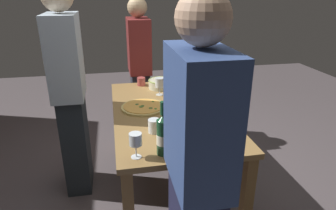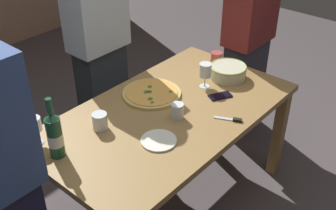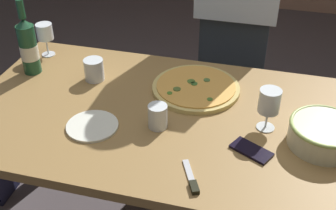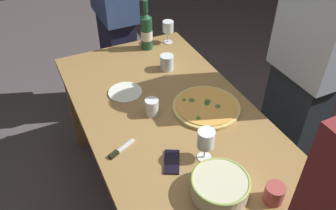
{
  "view_description": "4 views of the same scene",
  "coord_description": "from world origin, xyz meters",
  "px_view_note": "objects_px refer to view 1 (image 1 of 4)",
  "views": [
    {
      "loc": [
        -2.22,
        0.43,
        1.7
      ],
      "look_at": [
        0.0,
        0.0,
        0.79
      ],
      "focal_mm": 31.49,
      "sensor_mm": 36.0,
      "label": 1
    },
    {
      "loc": [
        -1.55,
        -1.34,
        2.13
      ],
      "look_at": [
        0.0,
        0.0,
        0.79
      ],
      "focal_mm": 44.37,
      "sensor_mm": 36.0,
      "label": 2
    },
    {
      "loc": [
        0.35,
        -1.33,
        1.74
      ],
      "look_at": [
        0.0,
        0.0,
        0.79
      ],
      "focal_mm": 46.24,
      "sensor_mm": 36.0,
      "label": 3
    },
    {
      "loc": [
        1.29,
        -0.62,
        1.96
      ],
      "look_at": [
        0.0,
        0.0,
        0.79
      ],
      "focal_mm": 37.03,
      "sensor_mm": 36.0,
      "label": 4
    }
  ],
  "objects_px": {
    "cup_amber": "(141,81)",
    "cup_ceramic": "(154,126)",
    "serving_bowl": "(161,83)",
    "pizza": "(143,107)",
    "cup_spare": "(179,105)",
    "side_plate": "(194,120)",
    "wine_glass_near_pizza": "(136,141)",
    "dining_table": "(168,120)",
    "person_guest_right": "(197,175)",
    "person_host": "(70,92)",
    "wine_bottle": "(163,135)",
    "wine_glass_by_bottle": "(159,83)",
    "cell_phone": "(176,95)",
    "pizza_knife": "(201,99)",
    "person_guest_left": "(140,70)"
  },
  "relations": [
    {
      "from": "cup_ceramic",
      "to": "cup_spare",
      "type": "height_order",
      "value": "cup_ceramic"
    },
    {
      "from": "cell_phone",
      "to": "wine_glass_by_bottle",
      "type": "bearing_deg",
      "value": 13.58
    },
    {
      "from": "cell_phone",
      "to": "person_guest_right",
      "type": "bearing_deg",
      "value": 108.86
    },
    {
      "from": "wine_bottle",
      "to": "pizza_knife",
      "type": "distance_m",
      "value": 0.99
    },
    {
      "from": "cell_phone",
      "to": "pizza_knife",
      "type": "bearing_deg",
      "value": 167.14
    },
    {
      "from": "cup_spare",
      "to": "side_plate",
      "type": "distance_m",
      "value": 0.25
    },
    {
      "from": "person_host",
      "to": "cup_spare",
      "type": "bearing_deg",
      "value": 0.06
    },
    {
      "from": "pizza_knife",
      "to": "wine_glass_by_bottle",
      "type": "bearing_deg",
      "value": 59.52
    },
    {
      "from": "serving_bowl",
      "to": "person_guest_right",
      "type": "distance_m",
      "value": 1.66
    },
    {
      "from": "dining_table",
      "to": "person_guest_right",
      "type": "bearing_deg",
      "value": 176.2
    },
    {
      "from": "serving_bowl",
      "to": "pizza_knife",
      "type": "xyz_separation_m",
      "value": [
        -0.41,
        -0.3,
        -0.04
      ]
    },
    {
      "from": "person_guest_right",
      "to": "person_host",
      "type": "bearing_deg",
      "value": 33.7
    },
    {
      "from": "cup_amber",
      "to": "side_plate",
      "type": "distance_m",
      "value": 1.0
    },
    {
      "from": "serving_bowl",
      "to": "wine_glass_near_pizza",
      "type": "xyz_separation_m",
      "value": [
        -1.26,
        0.36,
        0.06
      ]
    },
    {
      "from": "person_guest_right",
      "to": "dining_table",
      "type": "bearing_deg",
      "value": -0.0
    },
    {
      "from": "dining_table",
      "to": "person_guest_right",
      "type": "height_order",
      "value": "person_guest_right"
    },
    {
      "from": "cup_ceramic",
      "to": "person_guest_left",
      "type": "relative_size",
      "value": 0.06
    },
    {
      "from": "cup_amber",
      "to": "cup_ceramic",
      "type": "xyz_separation_m",
      "value": [
        -1.08,
        0.03,
        0.01
      ]
    },
    {
      "from": "pizza",
      "to": "wine_glass_near_pizza",
      "type": "bearing_deg",
      "value": 170.23
    },
    {
      "from": "serving_bowl",
      "to": "pizza",
      "type": "bearing_deg",
      "value": 155.11
    },
    {
      "from": "dining_table",
      "to": "cup_spare",
      "type": "height_order",
      "value": "cup_spare"
    },
    {
      "from": "wine_glass_by_bottle",
      "to": "cup_spare",
      "type": "xyz_separation_m",
      "value": [
        -0.39,
        -0.1,
        -0.07
      ]
    },
    {
      "from": "pizza_knife",
      "to": "dining_table",
      "type": "bearing_deg",
      "value": 116.43
    },
    {
      "from": "pizza_knife",
      "to": "person_guest_right",
      "type": "height_order",
      "value": "person_guest_right"
    },
    {
      "from": "pizza_knife",
      "to": "person_guest_right",
      "type": "distance_m",
      "value": 1.32
    },
    {
      "from": "pizza_knife",
      "to": "person_guest_left",
      "type": "height_order",
      "value": "person_guest_left"
    },
    {
      "from": "pizza",
      "to": "serving_bowl",
      "type": "bearing_deg",
      "value": -24.89
    },
    {
      "from": "pizza",
      "to": "wine_glass_by_bottle",
      "type": "height_order",
      "value": "wine_glass_by_bottle"
    },
    {
      "from": "cup_spare",
      "to": "person_host",
      "type": "xyz_separation_m",
      "value": [
        0.18,
        0.87,
        0.11
      ]
    },
    {
      "from": "person_host",
      "to": "pizza",
      "type": "bearing_deg",
      "value": 2.82
    },
    {
      "from": "cup_ceramic",
      "to": "wine_bottle",
      "type": "bearing_deg",
      "value": -178.05
    },
    {
      "from": "serving_bowl",
      "to": "cup_amber",
      "type": "height_order",
      "value": "serving_bowl"
    },
    {
      "from": "pizza_knife",
      "to": "serving_bowl",
      "type": "bearing_deg",
      "value": 36.82
    },
    {
      "from": "serving_bowl",
      "to": "person_guest_right",
      "type": "xyz_separation_m",
      "value": [
        -1.66,
        0.11,
        0.07
      ]
    },
    {
      "from": "cup_ceramic",
      "to": "cup_amber",
      "type": "bearing_deg",
      "value": -1.41
    },
    {
      "from": "person_guest_left",
      "to": "wine_glass_by_bottle",
      "type": "bearing_deg",
      "value": 2.64
    },
    {
      "from": "side_plate",
      "to": "person_host",
      "type": "relative_size",
      "value": 0.11
    },
    {
      "from": "pizza",
      "to": "person_guest_left",
      "type": "distance_m",
      "value": 1.02
    },
    {
      "from": "pizza",
      "to": "wine_glass_near_pizza",
      "type": "distance_m",
      "value": 0.77
    },
    {
      "from": "person_host",
      "to": "wine_glass_by_bottle",
      "type": "bearing_deg",
      "value": 26.94
    },
    {
      "from": "cup_amber",
      "to": "cup_ceramic",
      "type": "height_order",
      "value": "cup_ceramic"
    },
    {
      "from": "wine_bottle",
      "to": "cup_amber",
      "type": "relative_size",
      "value": 4.09
    },
    {
      "from": "wine_glass_by_bottle",
      "to": "pizza_knife",
      "type": "height_order",
      "value": "wine_glass_by_bottle"
    },
    {
      "from": "cup_ceramic",
      "to": "cell_phone",
      "type": "height_order",
      "value": "cup_ceramic"
    },
    {
      "from": "dining_table",
      "to": "pizza_knife",
      "type": "distance_m",
      "value": 0.39
    },
    {
      "from": "side_plate",
      "to": "cell_phone",
      "type": "bearing_deg",
      "value": 1.08
    },
    {
      "from": "wine_bottle",
      "to": "cup_ceramic",
      "type": "relative_size",
      "value": 3.56
    },
    {
      "from": "cell_phone",
      "to": "cup_amber",
      "type": "bearing_deg",
      "value": -24.08
    },
    {
      "from": "cup_ceramic",
      "to": "serving_bowl",
      "type": "bearing_deg",
      "value": -12.37
    },
    {
      "from": "side_plate",
      "to": "wine_glass_by_bottle",
      "type": "bearing_deg",
      "value": 14.43
    }
  ]
}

